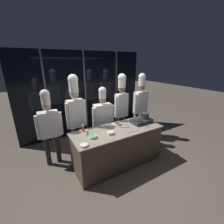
# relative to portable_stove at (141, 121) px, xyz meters

# --- Properties ---
(ground_plane) EXTENTS (24.00, 24.00, 0.00)m
(ground_plane) POSITION_rel_portable_stove_xyz_m (-0.74, -0.03, -0.95)
(ground_plane) COLOR brown
(window_wall_back) EXTENTS (4.17, 0.09, 2.70)m
(window_wall_back) POSITION_rel_portable_stove_xyz_m (-0.74, 1.97, 0.40)
(window_wall_back) COLOR black
(window_wall_back) RESTS_ON ground_plane
(demo_counter) EXTENTS (2.12, 0.83, 0.90)m
(demo_counter) POSITION_rel_portable_stove_xyz_m (-0.74, -0.03, -0.50)
(demo_counter) COLOR #4C3D2D
(demo_counter) RESTS_ON ground_plane
(portable_stove) EXTENTS (0.53, 0.34, 0.11)m
(portable_stove) POSITION_rel_portable_stove_xyz_m (0.00, 0.00, 0.00)
(portable_stove) COLOR #28282B
(portable_stove) RESTS_ON demo_counter
(frying_pan) EXTENTS (0.24, 0.42, 0.05)m
(frying_pan) POSITION_rel_portable_stove_xyz_m (-0.12, -0.00, 0.08)
(frying_pan) COLOR #232326
(frying_pan) RESTS_ON portable_stove
(stock_pot) EXTENTS (0.22, 0.20, 0.14)m
(stock_pot) POSITION_rel_portable_stove_xyz_m (0.12, 0.00, 0.13)
(stock_pot) COLOR #333335
(stock_pot) RESTS_ON portable_stove
(squeeze_bottle_chili) EXTENTS (0.05, 0.05, 0.18)m
(squeeze_bottle_chili) POSITION_rel_portable_stove_xyz_m (-1.45, 0.28, 0.04)
(squeeze_bottle_chili) COLOR red
(squeeze_bottle_chili) RESTS_ON demo_counter
(squeeze_bottle_oil) EXTENTS (0.06, 0.06, 0.16)m
(squeeze_bottle_oil) POSITION_rel_portable_stove_xyz_m (-1.45, 0.03, 0.03)
(squeeze_bottle_oil) COLOR beige
(squeeze_bottle_oil) RESTS_ON demo_counter
(prep_bowl_soy_glaze) EXTENTS (0.17, 0.17, 0.05)m
(prep_bowl_soy_glaze) POSITION_rel_portable_stove_xyz_m (-0.59, 0.20, -0.02)
(prep_bowl_soy_glaze) COLOR white
(prep_bowl_soy_glaze) RESTS_ON demo_counter
(prep_bowl_noodles) EXTENTS (0.15, 0.15, 0.04)m
(prep_bowl_noodles) POSITION_rel_portable_stove_xyz_m (-1.66, -0.32, -0.03)
(prep_bowl_noodles) COLOR white
(prep_bowl_noodles) RESTS_ON demo_counter
(prep_bowl_rice) EXTENTS (0.17, 0.17, 0.06)m
(prep_bowl_rice) POSITION_rel_portable_stove_xyz_m (-0.80, 0.17, -0.02)
(prep_bowl_rice) COLOR white
(prep_bowl_rice) RESTS_ON demo_counter
(prep_bowl_shrimp) EXTENTS (0.13, 0.13, 0.05)m
(prep_bowl_shrimp) POSITION_rel_portable_stove_xyz_m (-0.96, 0.25, -0.02)
(prep_bowl_shrimp) COLOR white
(prep_bowl_shrimp) RESTS_ON demo_counter
(prep_bowl_ginger) EXTENTS (0.15, 0.15, 0.06)m
(prep_bowl_ginger) POSITION_rel_portable_stove_xyz_m (-1.00, -0.15, -0.02)
(prep_bowl_ginger) COLOR white
(prep_bowl_ginger) RESTS_ON demo_counter
(prep_bowl_scallions) EXTENTS (0.17, 0.17, 0.05)m
(prep_bowl_scallions) POSITION_rel_portable_stove_xyz_m (-1.39, -0.10, -0.02)
(prep_bowl_scallions) COLOR white
(prep_bowl_scallions) RESTS_ON demo_counter
(serving_spoon_slotted) EXTENTS (0.23, 0.13, 0.02)m
(serving_spoon_slotted) POSITION_rel_portable_stove_xyz_m (-0.49, -0.04, -0.04)
(serving_spoon_slotted) COLOR olive
(serving_spoon_slotted) RESTS_ON demo_counter
(serving_spoon_solid) EXTENTS (0.26, 0.06, 0.02)m
(serving_spoon_solid) POSITION_rel_portable_stove_xyz_m (-0.46, -0.29, -0.04)
(serving_spoon_solid) COLOR #B2B5BA
(serving_spoon_solid) RESTS_ON demo_counter
(chef_head) EXTENTS (0.56, 0.24, 1.83)m
(chef_head) POSITION_rel_portable_stove_xyz_m (-2.08, 0.74, 0.09)
(chef_head) COLOR #232326
(chef_head) RESTS_ON ground_plane
(chef_sous) EXTENTS (0.51, 0.26, 2.12)m
(chef_sous) POSITION_rel_portable_stove_xyz_m (-1.46, 0.73, 0.31)
(chef_sous) COLOR #4C4C51
(chef_sous) RESTS_ON ground_plane
(chef_line) EXTENTS (0.61, 0.28, 1.78)m
(chef_line) POSITION_rel_portable_stove_xyz_m (-0.74, 0.69, 0.05)
(chef_line) COLOR #4C4C51
(chef_line) RESTS_ON ground_plane
(chef_pastry) EXTENTS (0.48, 0.23, 2.07)m
(chef_pastry) POSITION_rel_portable_stove_xyz_m (-0.09, 0.78, 0.31)
(chef_pastry) COLOR #4C4C51
(chef_pastry) RESTS_ON ground_plane
(chef_apprentice) EXTENTS (0.57, 0.26, 2.05)m
(chef_apprentice) POSITION_rel_portable_stove_xyz_m (0.65, 0.80, 0.24)
(chef_apprentice) COLOR #232326
(chef_apprentice) RESTS_ON ground_plane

